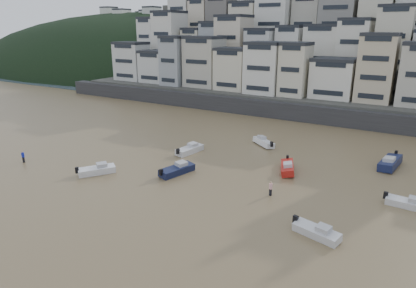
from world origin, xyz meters
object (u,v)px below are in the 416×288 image
Objects in this scene: person_pink at (271,188)px; boat_i at (390,161)px; boat_f at (190,148)px; boat_b at (317,230)px; boat_d at (408,202)px; boat_h at (264,141)px; boat_e at (288,166)px; boat_j at (97,169)px; person_blue at (23,157)px; boat_c at (177,168)px.

boat_i is at bearing 57.95° from person_pink.
boat_f is 28.86m from boat_i.
boat_b is at bearing -41.27° from person_pink.
boat_d is 12.76m from boat_i.
boat_f is at bearing 86.08° from boat_h.
boat_f is 1.13× the size of boat_b.
boat_f is 27.40m from boat_b.
boat_f reaches higher than boat_d.
boat_e is 3.18× the size of person_pink.
boat_d is at bearing -39.67° from boat_j.
boat_e is 14.74m from boat_i.
boat_b is 2.80× the size of person_blue.
boat_e is 1.06× the size of boat_j.
person_blue reaches higher than boat_e.
boat_j is 29.31m from boat_b.
boat_d is 0.84× the size of boat_e.
person_blue reaches higher than boat_j.
boat_f reaches higher than boat_b.
boat_d is 14.60m from person_pink.
boat_c is (9.14, 5.49, 0.06)m from boat_j.
boat_d is 2.68× the size of person_blue.
boat_f is 8.71m from boat_c.
person_blue is (-21.50, -7.86, 0.10)m from boat_c.
person_blue is (-41.67, -1.86, 0.21)m from boat_b.
person_blue reaches higher than boat_d.
boat_j is (-36.07, -10.49, 0.08)m from boat_d.
person_blue is (-12.36, -2.37, 0.16)m from boat_j.
boat_i is 23.69m from boat_b.
boat_h is at bearing 137.84° from boat_b.
person_blue reaches higher than boat_b.
boat_i is at bearing -63.12° from boat_f.
boat_h is at bearing 154.41° from boat_d.
boat_d is at bearing 20.85° from boat_i.
boat_c reaches higher than boat_h.
boat_f is at bearing -109.04° from boat_e.
boat_e is at bearing 95.98° from person_pink.
boat_c is 3.24× the size of person_blue.
boat_j is at bearing 164.84° from boat_f.
person_pink is at bearing -41.63° from boat_j.
boat_b is (7.88, -14.34, -0.09)m from boat_e.
boat_c reaches higher than boat_j.
boat_h is (-21.98, 12.56, 0.08)m from boat_d.
boat_d is at bearing 14.86° from person_blue.
boat_d is at bearing 19.30° from person_pink.
boat_b is at bearing -112.84° from boat_f.
boat_j is at bearing 95.78° from boat_h.
person_pink reaches higher than boat_b.
boat_j is at bearing 134.45° from boat_c.
boat_c reaches higher than boat_d.
boat_c is at bearing -46.73° from boat_i.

